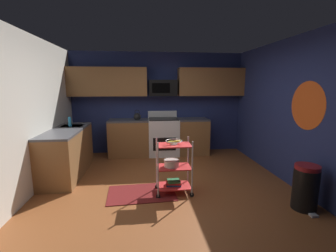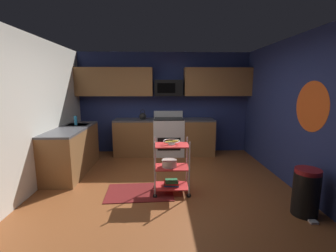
{
  "view_description": "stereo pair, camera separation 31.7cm",
  "coord_description": "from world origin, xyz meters",
  "px_view_note": "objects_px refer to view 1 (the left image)",
  "views": [
    {
      "loc": [
        -0.39,
        -3.67,
        1.77
      ],
      "look_at": [
        0.04,
        0.37,
        1.05
      ],
      "focal_mm": 24.68,
      "sensor_mm": 36.0,
      "label": 1
    },
    {
      "loc": [
        -0.07,
        -3.69,
        1.77
      ],
      "look_at": [
        0.04,
        0.37,
        1.05
      ],
      "focal_mm": 24.68,
      "sensor_mm": 36.0,
      "label": 2
    }
  ],
  "objects_px": {
    "trash_can": "(305,187)",
    "book_stack": "(174,183)",
    "fruit_bowl": "(174,142)",
    "kettle": "(137,117)",
    "mixing_bowl_large": "(172,163)",
    "oven_range": "(163,136)",
    "microwave": "(163,88)",
    "dish_soap_bottle": "(70,122)",
    "rolling_cart": "(174,167)"
  },
  "relations": [
    {
      "from": "trash_can",
      "to": "book_stack",
      "type": "bearing_deg",
      "value": 158.85
    },
    {
      "from": "fruit_bowl",
      "to": "kettle",
      "type": "xyz_separation_m",
      "value": [
        -0.63,
        2.2,
        0.12
      ]
    },
    {
      "from": "mixing_bowl_large",
      "to": "trash_can",
      "type": "height_order",
      "value": "trash_can"
    },
    {
      "from": "mixing_bowl_large",
      "to": "trash_can",
      "type": "distance_m",
      "value": 1.98
    },
    {
      "from": "trash_can",
      "to": "oven_range",
      "type": "bearing_deg",
      "value": 121.67
    },
    {
      "from": "fruit_bowl",
      "to": "kettle",
      "type": "relative_size",
      "value": 1.03
    },
    {
      "from": "oven_range",
      "to": "kettle",
      "type": "bearing_deg",
      "value": -179.66
    },
    {
      "from": "microwave",
      "to": "dish_soap_bottle",
      "type": "bearing_deg",
      "value": -155.16
    },
    {
      "from": "rolling_cart",
      "to": "book_stack",
      "type": "height_order",
      "value": "rolling_cart"
    },
    {
      "from": "fruit_bowl",
      "to": "book_stack",
      "type": "height_order",
      "value": "fruit_bowl"
    },
    {
      "from": "fruit_bowl",
      "to": "book_stack",
      "type": "xyz_separation_m",
      "value": [
        0.0,
        0.0,
        -0.7
      ]
    },
    {
      "from": "fruit_bowl",
      "to": "oven_range",
      "type": "bearing_deg",
      "value": 89.44
    },
    {
      "from": "rolling_cart",
      "to": "dish_soap_bottle",
      "type": "distance_m",
      "value": 2.49
    },
    {
      "from": "rolling_cart",
      "to": "mixing_bowl_large",
      "type": "distance_m",
      "value": 0.08
    },
    {
      "from": "oven_range",
      "to": "dish_soap_bottle",
      "type": "height_order",
      "value": "dish_soap_bottle"
    },
    {
      "from": "oven_range",
      "to": "mixing_bowl_large",
      "type": "xyz_separation_m",
      "value": [
        -0.06,
        -2.2,
        0.04
      ]
    },
    {
      "from": "oven_range",
      "to": "microwave",
      "type": "xyz_separation_m",
      "value": [
        -0.0,
        0.1,
        1.22
      ]
    },
    {
      "from": "microwave",
      "to": "fruit_bowl",
      "type": "distance_m",
      "value": 2.45
    },
    {
      "from": "kettle",
      "to": "book_stack",
      "type": "bearing_deg",
      "value": -73.94
    },
    {
      "from": "trash_can",
      "to": "mixing_bowl_large",
      "type": "bearing_deg",
      "value": 159.23
    },
    {
      "from": "dish_soap_bottle",
      "to": "trash_can",
      "type": "xyz_separation_m",
      "value": [
        3.82,
        -2.07,
        -0.69
      ]
    },
    {
      "from": "oven_range",
      "to": "fruit_bowl",
      "type": "height_order",
      "value": "oven_range"
    },
    {
      "from": "kettle",
      "to": "oven_range",
      "type": "bearing_deg",
      "value": 0.34
    },
    {
      "from": "mixing_bowl_large",
      "to": "kettle",
      "type": "xyz_separation_m",
      "value": [
        -0.6,
        2.2,
        0.48
      ]
    },
    {
      "from": "rolling_cart",
      "to": "dish_soap_bottle",
      "type": "xyz_separation_m",
      "value": [
        -2.01,
        1.37,
        0.57
      ]
    },
    {
      "from": "oven_range",
      "to": "dish_soap_bottle",
      "type": "relative_size",
      "value": 5.5
    },
    {
      "from": "trash_can",
      "to": "dish_soap_bottle",
      "type": "bearing_deg",
      "value": 151.58
    },
    {
      "from": "fruit_bowl",
      "to": "mixing_bowl_large",
      "type": "xyz_separation_m",
      "value": [
        -0.04,
        -0.0,
        -0.36
      ]
    },
    {
      "from": "oven_range",
      "to": "dish_soap_bottle",
      "type": "xyz_separation_m",
      "value": [
        -2.03,
        -0.83,
        0.54
      ]
    },
    {
      "from": "fruit_bowl",
      "to": "dish_soap_bottle",
      "type": "relative_size",
      "value": 1.36
    },
    {
      "from": "oven_range",
      "to": "microwave",
      "type": "relative_size",
      "value": 1.57
    },
    {
      "from": "microwave",
      "to": "mixing_bowl_large",
      "type": "xyz_separation_m",
      "value": [
        -0.06,
        -2.3,
        -1.18
      ]
    },
    {
      "from": "oven_range",
      "to": "rolling_cart",
      "type": "height_order",
      "value": "oven_range"
    },
    {
      "from": "oven_range",
      "to": "trash_can",
      "type": "height_order",
      "value": "oven_range"
    },
    {
      "from": "fruit_bowl",
      "to": "dish_soap_bottle",
      "type": "bearing_deg",
      "value": 145.77
    },
    {
      "from": "microwave",
      "to": "book_stack",
      "type": "bearing_deg",
      "value": -90.53
    },
    {
      "from": "fruit_bowl",
      "to": "trash_can",
      "type": "relative_size",
      "value": 0.41
    },
    {
      "from": "book_stack",
      "to": "kettle",
      "type": "height_order",
      "value": "kettle"
    },
    {
      "from": "oven_range",
      "to": "dish_soap_bottle",
      "type": "bearing_deg",
      "value": -157.65
    },
    {
      "from": "book_stack",
      "to": "trash_can",
      "type": "relative_size",
      "value": 0.39
    },
    {
      "from": "oven_range",
      "to": "book_stack",
      "type": "distance_m",
      "value": 2.22
    },
    {
      "from": "mixing_bowl_large",
      "to": "dish_soap_bottle",
      "type": "height_order",
      "value": "dish_soap_bottle"
    },
    {
      "from": "rolling_cart",
      "to": "trash_can",
      "type": "relative_size",
      "value": 1.39
    },
    {
      "from": "oven_range",
      "to": "trash_can",
      "type": "xyz_separation_m",
      "value": [
        1.79,
        -2.9,
        -0.15
      ]
    },
    {
      "from": "rolling_cart",
      "to": "trash_can",
      "type": "bearing_deg",
      "value": -21.15
    },
    {
      "from": "mixing_bowl_large",
      "to": "trash_can",
      "type": "xyz_separation_m",
      "value": [
        1.85,
        -0.7,
        -0.19
      ]
    },
    {
      "from": "dish_soap_bottle",
      "to": "trash_can",
      "type": "distance_m",
      "value": 4.4
    },
    {
      "from": "fruit_bowl",
      "to": "microwave",
      "type": "bearing_deg",
      "value": 89.47
    },
    {
      "from": "microwave",
      "to": "book_stack",
      "type": "xyz_separation_m",
      "value": [
        -0.02,
        -2.3,
        -1.52
      ]
    },
    {
      "from": "book_stack",
      "to": "mixing_bowl_large",
      "type": "bearing_deg",
      "value": -180.0
    }
  ]
}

